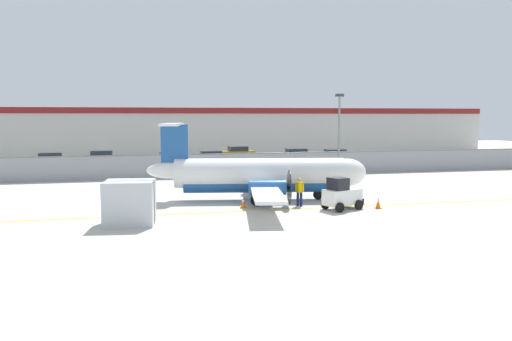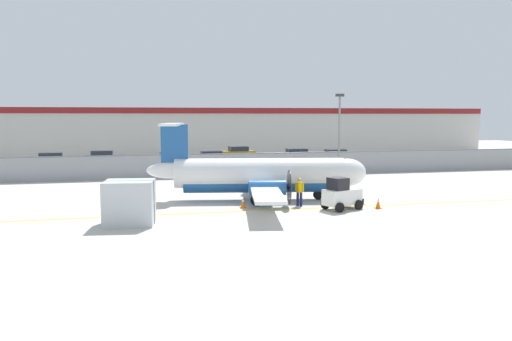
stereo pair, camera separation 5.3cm
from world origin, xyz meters
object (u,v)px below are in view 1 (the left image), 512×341
Objects in this scene: cargo_container at (130,203)px; parked_car_2 at (173,160)px; traffic_cone_far_left at (243,203)px; parked_car_1 at (103,158)px; commuter_airplane at (263,175)px; parked_car_0 at (52,160)px; apron_light_pole at (339,128)px; traffic_cone_far_right at (378,203)px; traffic_cone_near_right at (361,199)px; parked_car_4 at (237,153)px; traffic_cone_near_left at (321,193)px; parked_car_6 at (334,156)px; parked_car_5 at (295,156)px; parked_car_3 at (210,158)px; baggage_tug at (342,195)px; ground_crew_worker at (300,190)px.

cargo_container is 0.60× the size of parked_car_2.
parked_car_1 is (-9.79, 27.14, 0.58)m from traffic_cone_far_left.
commuter_airplane reaches higher than parked_car_1.
apron_light_pole is (25.56, -13.32, 3.41)m from parked_car_0.
commuter_airplane is 7.43m from traffic_cone_far_right.
traffic_cone_near_right is at bearing -73.33° from parked_car_2.
parked_car_4 is at bearing 39.38° from parked_car_2.
traffic_cone_near_left is at bearing 112.98° from traffic_cone_far_right.
commuter_airplane reaches higher than parked_car_6.
parked_car_5 is (21.02, -1.64, 0.00)m from parked_car_1.
apron_light_pole is (13.61, -10.45, 3.41)m from parked_car_2.
parked_car_3 is 13.82m from parked_car_6.
traffic_cone_near_right is at bearing 103.82° from parked_car_3.
traffic_cone_near_left is 1.00× the size of traffic_cone_far_right.
parked_car_4 is at bearing 90.38° from traffic_cone_near_left.
parked_car_5 reaches higher than traffic_cone_near_right.
commuter_airplane reaches higher than baggage_tug.
traffic_cone_far_left is at bearing -132.15° from apron_light_pole.
parked_car_2 is at bearing 9.57° from parked_car_6.
parked_car_0 is at bearing -4.65° from parked_car_3.
parked_car_1 is (-17.46, 29.06, 0.58)m from traffic_cone_far_right.
baggage_tug reaches higher than parked_car_3.
apron_light_pole reaches higher than parked_car_6.
traffic_cone_near_left is 0.15× the size of parked_car_4.
traffic_cone_far_right is 33.91m from parked_car_1.
ground_crew_worker is 4.65m from traffic_cone_far_right.
ground_crew_worker is at bearing -3.32° from traffic_cone_far_left.
parked_car_4 is at bearing 68.79° from baggage_tug.
baggage_tug is (3.62, -4.21, -0.75)m from commuter_airplane.
cargo_container is at bearing 165.63° from baggage_tug.
commuter_airplane is at bearing 77.25° from parked_car_4.
traffic_cone_near_left is 11.52m from apron_light_pole.
commuter_airplane is 9.43× the size of ground_crew_worker.
traffic_cone_near_right is 0.15× the size of parked_car_3.
parked_car_0 is 1.00× the size of parked_car_6.
commuter_airplane is 3.68× the size of parked_car_6.
cargo_container is at bearing -79.22° from parked_car_0.
traffic_cone_near_left is 28.59m from parked_car_4.
commuter_airplane is at bearing 69.20° from parked_car_5.
ground_crew_worker is at bearing 74.47° from parked_car_5.
traffic_cone_far_right is (1.90, -4.47, 0.00)m from traffic_cone_near_left.
parked_car_2 is (-2.70, 22.51, 0.58)m from traffic_cone_far_left.
commuter_airplane is 5.60m from baggage_tug.
parked_car_1 is 0.58× the size of apron_light_pole.
traffic_cone_far_right is 0.15× the size of parked_car_5.
parked_car_1 is at bearing 103.75° from cargo_container.
traffic_cone_near_right is (5.44, -2.96, -1.29)m from commuter_airplane.
parked_car_5 is 13.87m from apron_light_pole.
baggage_tug is 25.57m from parked_car_2.
parked_car_6 is (13.81, -0.54, 0.00)m from parked_car_3.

